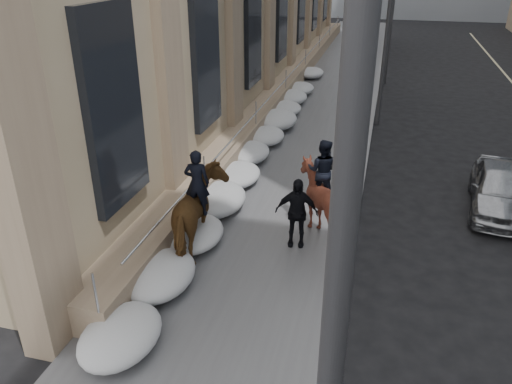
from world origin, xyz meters
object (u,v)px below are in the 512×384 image
(pedestrian, at_px, (296,212))
(mounted_horse_right, at_px, (320,196))
(mounted_horse_left, at_px, (200,213))
(car_silver, at_px, (500,189))

(pedestrian, bearing_deg, mounted_horse_right, 51.15)
(mounted_horse_left, distance_m, mounted_horse_right, 3.29)
(mounted_horse_right, relative_size, car_silver, 0.64)
(mounted_horse_left, height_order, car_silver, mounted_horse_left)
(mounted_horse_left, height_order, pedestrian, mounted_horse_left)
(mounted_horse_left, xyz_separation_m, pedestrian, (2.29, 0.96, -0.18))
(mounted_horse_right, distance_m, pedestrian, 0.95)
(mounted_horse_left, relative_size, mounted_horse_right, 1.03)
(mounted_horse_right, relative_size, pedestrian, 1.40)
(mounted_horse_left, distance_m, pedestrian, 2.49)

